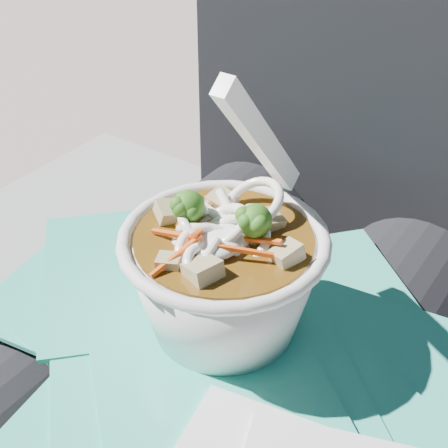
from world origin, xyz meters
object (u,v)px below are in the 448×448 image
Objects in this scene: plastic_bag at (225,364)px; udon_bowl at (224,269)px; lap at (201,397)px; person_body at (262,315)px.

udon_bowl is at bearing 126.39° from plastic_bag.
udon_bowl reaches higher than lap.
plastic_bag is at bearing -53.61° from udon_bowl.
plastic_bag is 2.16× the size of udon_bowl.
lap is at bearing 149.34° from plastic_bag.
lap is 0.09m from person_body.
person_body is (0.00, 0.09, 0.02)m from lap.
lap is 1.20× the size of plastic_bag.
person_body is 5.56× the size of udon_bowl.
person_body is 0.14m from plastic_bag.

